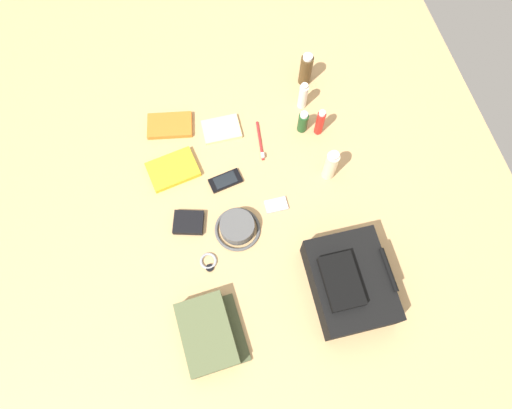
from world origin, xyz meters
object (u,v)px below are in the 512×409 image
Objects in this scene: toothbrush at (260,143)px; paperback_novel at (170,126)px; toiletry_pouch at (208,334)px; travel_guidebook at (173,170)px; cologne_bottle at (306,70)px; backpack at (349,283)px; lotion_bottle at (331,165)px; cell_phone at (225,181)px; wristwatch at (208,262)px; bucket_hat at (237,227)px; sunscreen_spray at (320,122)px; media_player at (276,205)px; notepad at (221,129)px; wallet at (188,222)px; toothpaste_tube at (303,96)px; shampoo_bottle at (303,122)px.

paperback_novel is at bearing -115.59° from toothbrush.
travel_guidebook is (-0.64, -0.02, -0.03)m from toiletry_pouch.
cologne_bottle is at bearing 147.14° from toiletry_pouch.
backpack is 1.30× the size of toiletry_pouch.
cell_phone is (-0.06, -0.39, -0.07)m from lotion_bottle.
cologne_bottle reaches higher than wristwatch.
lotion_bottle reaches higher than bucket_hat.
sunscreen_spray is 0.44m from cell_phone.
backpack is 0.65m from toothbrush.
travel_guidebook is 2.46× the size of media_player.
toothbrush is (-0.28, 0.01, 0.00)m from media_player.
cell_phone is (0.38, -0.43, -0.07)m from cologne_bottle.
wristwatch is at bearing -16.79° from notepad.
bucket_hat is 0.53m from sunscreen_spray.
wallet is at bearing -126.39° from backpack.
toothpaste_tube is 0.60m from travel_guidebook.
shampoo_bottle is 0.55× the size of paperback_novel.
lotion_bottle is (0.45, -0.03, 0.00)m from cologne_bottle.
toothbrush is (-0.20, -0.22, -0.07)m from lotion_bottle.
notepad is (-0.13, 0.22, -0.00)m from travel_guidebook.
toiletry_pouch reaches higher than travel_guidebook.
paperback_novel is (-0.16, -0.58, -0.06)m from sunscreen_spray.
cell_phone is (0.16, -0.35, -0.04)m from shampoo_bottle.
travel_guidebook is 0.23m from wallet.
toothbrush is at bearing -131.39° from lotion_bottle.
toiletry_pouch is 1.11m from cologne_bottle.
sunscreen_spray is 0.38m from media_player.
lotion_bottle is at bearing 114.30° from wristwatch.
sunscreen_spray is at bearing 107.56° from cell_phone.
lotion_bottle is 0.25m from media_player.
cologne_bottle reaches higher than paperback_novel.
cologne_bottle reaches higher than shampoo_bottle.
toiletry_pouch reaches higher than notepad.
backpack is 0.79m from notepad.
toothbrush is 0.17m from notepad.
toiletry_pouch is 1.91× the size of cell_phone.
backpack is at bearing 95.50° from toiletry_pouch.
lotion_bottle is at bearing 57.46° from paperback_novel.
wristwatch is at bearing -113.70° from backpack.
toothpaste_tube is at bearing -178.01° from lotion_bottle.
backpack is 3.05× the size of shampoo_bottle.
lotion_bottle is 1.96× the size of media_player.
cologne_bottle is at bearing 161.75° from shampoo_bottle.
sunscreen_spray reaches higher than media_player.
backpack is at bearing -7.74° from sunscreen_spray.
sunscreen_spray is 0.40m from notepad.
toiletry_pouch is 2.31× the size of wallet.
toothpaste_tube reaches higher than paperback_novel.
toothpaste_tube is 0.36m from notepad.
media_player is at bearing 19.72° from notepad.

